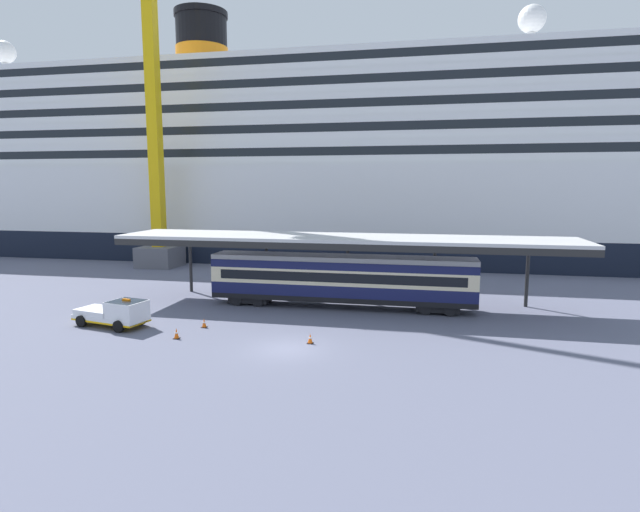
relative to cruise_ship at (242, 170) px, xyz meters
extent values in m
plane|color=slate|center=(18.41, -42.54, -11.70)|extent=(400.00, 400.00, 0.00)
cube|color=black|center=(0.04, 0.01, -9.91)|extent=(137.07, 25.55, 3.59)
cube|color=white|center=(0.04, 0.01, -3.93)|extent=(137.07, 25.55, 8.37)
cube|color=white|center=(0.04, 0.01, 1.63)|extent=(126.11, 23.51, 2.74)
cube|color=black|center=(0.04, -11.69, 1.77)|extent=(120.63, 0.12, 0.98)
cube|color=white|center=(0.04, 0.01, 4.37)|extent=(121.06, 22.57, 2.74)
cube|color=black|center=(0.04, -11.22, 4.50)|extent=(115.80, 0.12, 0.98)
cube|color=white|center=(0.04, 0.01, 7.10)|extent=(116.02, 21.63, 2.74)
cube|color=black|center=(0.04, -10.75, 7.24)|extent=(110.98, 0.12, 0.98)
cube|color=white|center=(0.04, 0.01, 9.84)|extent=(110.98, 20.69, 2.74)
cube|color=black|center=(0.04, -10.28, 9.97)|extent=(106.15, 0.12, 0.98)
cube|color=white|center=(0.04, 0.01, 12.57)|extent=(105.93, 19.75, 2.74)
cube|color=black|center=(0.04, -9.81, 12.71)|extent=(101.33, 0.12, 0.98)
cylinder|color=black|center=(-5.57, 0.01, 17.60)|extent=(7.10, 7.10, 7.31)
cylinder|color=orange|center=(-5.57, 0.01, 16.13)|extent=(7.32, 7.32, 2.19)
cylinder|color=black|center=(-5.57, 0.01, 21.65)|extent=(7.46, 7.46, 0.80)
cylinder|color=white|center=(-38.34, 0.01, 15.29)|extent=(1.00, 1.00, 2.69)
sphere|color=white|center=(-38.34, 0.01, 18.32)|extent=(3.37, 3.37, 3.37)
cylinder|color=white|center=(38.42, 0.01, 15.29)|extent=(1.00, 1.00, 2.69)
sphere|color=white|center=(38.42, 0.01, 18.32)|extent=(3.37, 3.37, 3.37)
cube|color=silver|center=(19.87, -31.22, -6.24)|extent=(35.70, 6.27, 0.25)
cube|color=black|center=(19.87, -34.25, -6.61)|extent=(35.70, 0.20, 0.50)
cylinder|color=black|center=(5.59, -28.48, -9.03)|extent=(0.28, 0.28, 5.34)
cylinder|color=black|center=(12.73, -28.48, -9.03)|extent=(0.28, 0.28, 5.34)
cylinder|color=black|center=(19.87, -28.48, -9.03)|extent=(0.28, 0.28, 5.34)
cylinder|color=black|center=(27.01, -28.48, -9.03)|extent=(0.28, 0.28, 5.34)
cylinder|color=black|center=(34.15, -28.48, -9.03)|extent=(0.28, 0.28, 5.34)
cube|color=black|center=(19.87, -31.72, -10.85)|extent=(20.51, 2.80, 0.40)
cube|color=#141947|center=(19.87, -31.72, -10.20)|extent=(20.51, 2.80, 0.90)
cube|color=beige|center=(19.87, -31.72, -9.15)|extent=(20.51, 2.80, 1.20)
cube|color=black|center=(19.87, -33.09, -9.10)|extent=(18.87, 0.08, 0.72)
cube|color=#141947|center=(19.87, -31.72, -8.25)|extent=(20.51, 2.80, 0.60)
cube|color=#989898|center=(19.87, -31.72, -7.77)|extent=(20.51, 2.69, 0.36)
cube|color=black|center=(12.48, -31.72, -11.25)|extent=(3.20, 2.35, 0.50)
cylinder|color=black|center=(11.58, -32.89, -11.28)|extent=(0.84, 0.12, 0.84)
cylinder|color=black|center=(13.38, -32.89, -11.28)|extent=(0.84, 0.12, 0.84)
cube|color=black|center=(27.25, -31.72, -11.25)|extent=(3.20, 2.35, 0.50)
cylinder|color=black|center=(26.35, -32.89, -11.28)|extent=(0.84, 0.12, 0.84)
cylinder|color=black|center=(28.15, -32.89, -11.28)|extent=(0.84, 0.12, 0.84)
cube|color=white|center=(5.36, -40.20, -11.12)|extent=(5.50, 3.01, 0.36)
cube|color=#F2B20C|center=(5.36, -40.20, -11.25)|extent=(5.50, 3.03, 0.12)
cube|color=white|center=(6.79, -40.49, -10.39)|extent=(2.63, 2.34, 1.10)
cube|color=#19232D|center=(6.79, -40.49, -10.04)|extent=(2.41, 2.22, 0.44)
cube|color=orange|center=(6.79, -40.49, -9.76)|extent=(0.59, 0.31, 0.16)
cube|color=white|center=(4.34, -39.99, -10.76)|extent=(3.24, 2.47, 0.36)
cylinder|color=black|center=(7.19, -39.55, -11.30)|extent=(0.83, 0.41, 0.80)
cylinder|color=black|center=(6.79, -41.51, -11.30)|extent=(0.83, 0.41, 0.80)
cylinder|color=black|center=(3.94, -38.88, -11.30)|extent=(0.83, 0.41, 0.80)
cylinder|color=black|center=(3.53, -40.84, -11.30)|extent=(0.83, 0.41, 0.80)
cube|color=black|center=(11.74, -39.25, -11.68)|extent=(0.36, 0.36, 0.04)
cone|color=#EA590F|center=(11.74, -39.25, -11.37)|extent=(0.30, 0.30, 0.58)
cylinder|color=white|center=(11.74, -39.25, -11.34)|extent=(0.17, 0.17, 0.08)
cube|color=black|center=(19.54, -41.21, -11.68)|extent=(0.36, 0.36, 0.04)
cone|color=#EA590F|center=(19.54, -41.21, -11.37)|extent=(0.30, 0.30, 0.58)
cylinder|color=white|center=(19.54, -41.21, -11.34)|extent=(0.17, 0.17, 0.08)
cube|color=black|center=(11.13, -41.97, -11.68)|extent=(0.36, 0.36, 0.04)
cone|color=#EA590F|center=(11.13, -41.97, -11.34)|extent=(0.30, 0.30, 0.63)
cylinder|color=white|center=(11.13, -41.97, -11.31)|extent=(0.17, 0.17, 0.09)
cube|color=#595960|center=(-4.49, -15.89, -10.50)|extent=(4.40, 4.40, 2.40)
cube|color=#E5B20C|center=(-4.49, -15.89, 8.17)|extent=(1.30, 1.30, 34.95)
cylinder|color=black|center=(2.97, -40.17, -11.35)|extent=(0.44, 0.44, 0.70)
sphere|color=black|center=(2.97, -40.17, -10.98)|extent=(0.48, 0.48, 0.48)
camera|label=1|loc=(26.20, -70.24, -2.21)|focal=28.49mm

